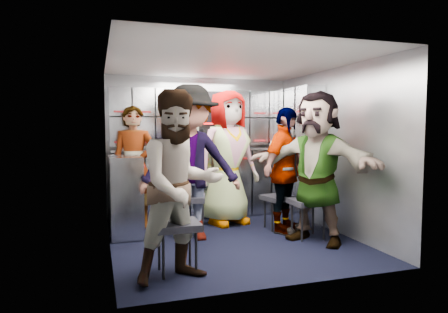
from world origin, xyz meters
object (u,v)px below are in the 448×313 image
object	(u,v)px
attendant_arc_c	(228,157)
jump_seat_near_left	(177,228)
attendant_arc_e	(316,167)
jump_seat_mid_right	(278,199)
attendant_standing	(134,167)
jump_seat_center	(224,192)
jump_seat_mid_left	(188,200)
jump_seat_near_right	(308,204)
attendant_arc_b	(191,163)
attendant_arc_d	(285,170)
attendant_arc_a	(181,186)

from	to	relation	value
attendant_arc_c	jump_seat_near_left	bearing A→B (deg)	-136.09
attendant_arc_e	jump_seat_mid_right	bearing A→B (deg)	160.08
attendant_standing	jump_seat_center	bearing A→B (deg)	11.44
jump_seat_mid_left	attendant_arc_e	bearing A→B (deg)	-27.91
jump_seat_center	jump_seat_near_right	size ratio (longest dim) A/B	1.03
jump_seat_near_right	jump_seat_center	bearing A→B (deg)	120.77
attendant_arc_b	attendant_arc_d	distance (m)	1.22
jump_seat_mid_left	attendant_arc_a	distance (m)	1.50
jump_seat_mid_right	attendant_standing	bearing A→B (deg)	159.30
jump_seat_near_left	jump_seat_mid_left	bearing A→B (deg)	73.04
attendant_arc_c	jump_seat_mid_right	bearing A→B (deg)	-56.38
jump_seat_near_right	jump_seat_mid_left	bearing A→B (deg)	158.30
jump_seat_mid_left	jump_seat_center	world-z (taller)	jump_seat_mid_left
jump_seat_mid_left	jump_seat_center	xyz separation A→B (m)	(0.67, 0.63, -0.03)
jump_seat_center	attendant_arc_b	world-z (taller)	attendant_arc_b
jump_seat_mid_left	attendant_arc_a	size ratio (longest dim) A/B	0.31
attendant_arc_b	attendant_standing	bearing A→B (deg)	128.67
attendant_arc_d	attendant_standing	bearing A→B (deg)	117.14
jump_seat_mid_left	jump_seat_near_right	bearing A→B (deg)	-21.70
jump_seat_center	attendant_arc_a	bearing A→B (deg)	-117.04
attendant_arc_b	jump_seat_near_right	bearing A→B (deg)	-11.95
jump_seat_center	jump_seat_near_right	xyz separation A→B (m)	(0.70, -1.18, 0.00)
attendant_arc_a	attendant_arc_b	distance (m)	1.28
jump_seat_center	attendant_arc_e	bearing A→B (deg)	-62.69
jump_seat_center	attendant_arc_a	distance (m)	2.32
jump_seat_near_left	attendant_arc_b	world-z (taller)	attendant_arc_b
jump_seat_near_left	attendant_standing	size ratio (longest dim) A/B	0.29
jump_seat_center	attendant_standing	bearing A→B (deg)	179.63
jump_seat_mid_right	attendant_arc_b	xyz separation A→B (m)	(-1.21, -0.14, 0.53)
attendant_arc_b	attendant_arc_a	bearing A→B (deg)	-104.00
jump_seat_near_left	attendant_arc_d	size ratio (longest dim) A/B	0.30
jump_seat_near_left	attendant_arc_d	world-z (taller)	attendant_arc_d
attendant_arc_c	attendant_arc_d	size ratio (longest dim) A/B	1.16
jump_seat_near_left	jump_seat_center	bearing A→B (deg)	60.75
attendant_arc_b	attendant_arc_c	world-z (taller)	attendant_arc_c
jump_seat_near_left	jump_seat_near_right	world-z (taller)	jump_seat_near_left
jump_seat_center	attendant_arc_c	size ratio (longest dim) A/B	0.26
attendant_arc_c	jump_seat_center	bearing A→B (deg)	75.71
attendant_arc_b	attendant_arc_c	distance (m)	0.92
attendant_arc_d	attendant_arc_e	distance (m)	0.53
jump_seat_mid_right	attendant_arc_d	bearing A→B (deg)	-90.00
jump_seat_near_left	attendant_arc_a	distance (m)	0.45
attendant_arc_b	attendant_arc_d	world-z (taller)	attendant_arc_b
jump_seat_near_left	attendant_arc_c	distance (m)	2.03
jump_seat_near_right	attendant_arc_d	xyz separation A→B (m)	(-0.16, 0.32, 0.38)
jump_seat_mid_left	jump_seat_mid_right	size ratio (longest dim) A/B	1.14
attendant_standing	attendant_arc_d	bearing A→B (deg)	-13.73
attendant_standing	attendant_arc_d	size ratio (longest dim) A/B	1.02
attendant_standing	attendant_arc_c	world-z (taller)	attendant_arc_c
attendant_arc_d	attendant_arc_a	bearing A→B (deg)	179.42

